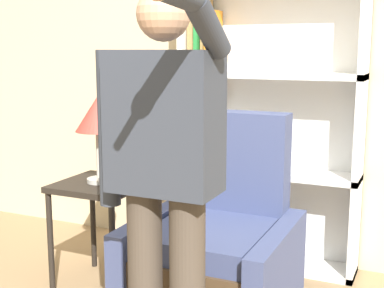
# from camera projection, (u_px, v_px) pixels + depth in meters

# --- Properties ---
(wall_back) EXTENTS (8.00, 0.11, 2.80)m
(wall_back) POSITION_uv_depth(u_px,v_px,m) (286.00, 58.00, 3.61)
(wall_back) COLOR beige
(wall_back) RESTS_ON ground_plane
(bookcase) EXTENTS (1.22, 0.28, 1.95)m
(bookcase) POSITION_uv_depth(u_px,v_px,m) (253.00, 125.00, 3.62)
(bookcase) COLOR white
(bookcase) RESTS_ON ground_plane
(armchair) EXTENTS (0.82, 0.84, 1.12)m
(armchair) POSITION_uv_depth(u_px,v_px,m) (217.00, 255.00, 2.94)
(armchair) COLOR #4C3823
(armchair) RESTS_ON ground_plane
(person_standing) EXTENTS (0.59, 0.78, 1.71)m
(person_standing) POSITION_uv_depth(u_px,v_px,m) (163.00, 170.00, 2.17)
(person_standing) COLOR #473D33
(person_standing) RESTS_ON ground_plane
(side_table) EXTENTS (0.50, 0.50, 0.67)m
(side_table) POSITION_uv_depth(u_px,v_px,m) (101.00, 199.00, 3.28)
(side_table) COLOR black
(side_table) RESTS_ON ground_plane
(table_lamp) EXTENTS (0.28, 0.28, 0.53)m
(table_lamp) POSITION_uv_depth(u_px,v_px,m) (98.00, 117.00, 3.19)
(table_lamp) COLOR #B7B2A8
(table_lamp) RESTS_ON side_table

